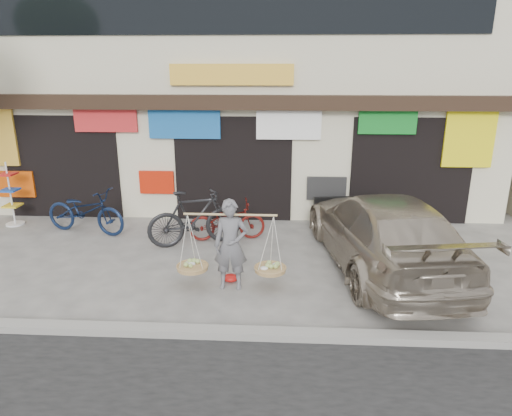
# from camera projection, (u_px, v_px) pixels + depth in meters

# --- Properties ---
(ground) EXTENTS (70.00, 70.00, 0.00)m
(ground) POSITION_uv_depth(u_px,v_px,m) (216.00, 277.00, 8.80)
(ground) COLOR gray
(ground) RESTS_ON ground
(kerb) EXTENTS (70.00, 0.25, 0.12)m
(kerb) POSITION_uv_depth(u_px,v_px,m) (197.00, 332.00, 6.88)
(kerb) COLOR gray
(kerb) RESTS_ON ground
(shophouse_block) EXTENTS (14.00, 6.32, 7.00)m
(shophouse_block) POSITION_uv_depth(u_px,v_px,m) (242.00, 81.00, 13.89)
(shophouse_block) COLOR beige
(shophouse_block) RESTS_ON ground
(street_vendor) EXTENTS (1.98, 0.56, 1.67)m
(street_vendor) POSITION_uv_depth(u_px,v_px,m) (231.00, 248.00, 8.17)
(street_vendor) COLOR slate
(street_vendor) RESTS_ON ground
(bike_0) EXTENTS (2.23, 1.23, 1.11)m
(bike_0) POSITION_uv_depth(u_px,v_px,m) (85.00, 211.00, 10.99)
(bike_0) COLOR #101E3D
(bike_0) RESTS_ON ground
(bike_1) EXTENTS (2.20, 1.31, 1.28)m
(bike_1) POSITION_uv_depth(u_px,v_px,m) (195.00, 218.00, 10.22)
(bike_1) COLOR black
(bike_1) RESTS_ON ground
(bike_2) EXTENTS (1.85, 0.93, 0.93)m
(bike_2) POSITION_uv_depth(u_px,v_px,m) (227.00, 221.00, 10.58)
(bike_2) COLOR maroon
(bike_2) RESTS_ON ground
(suv) EXTENTS (2.85, 5.45, 1.51)m
(suv) POSITION_uv_depth(u_px,v_px,m) (382.00, 231.00, 9.07)
(suv) COLOR #A79A87
(suv) RESTS_ON ground
(display_rack) EXTENTS (0.45, 0.45, 1.64)m
(display_rack) POSITION_uv_depth(u_px,v_px,m) (11.00, 200.00, 11.52)
(display_rack) COLOR silver
(display_rack) RESTS_ON ground
(red_bag) EXTENTS (0.31, 0.25, 0.14)m
(red_bag) POSITION_uv_depth(u_px,v_px,m) (231.00, 278.00, 8.61)
(red_bag) COLOR red
(red_bag) RESTS_ON ground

